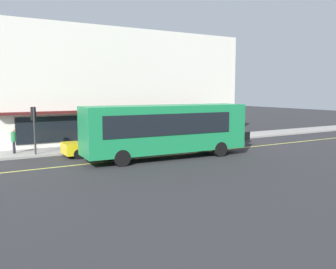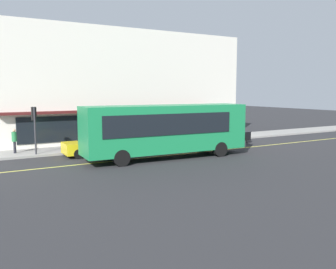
{
  "view_description": "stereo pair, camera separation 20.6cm",
  "coord_description": "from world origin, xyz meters",
  "views": [
    {
      "loc": [
        -13.44,
        -21.17,
        4.44
      ],
      "look_at": [
        -1.6,
        -1.01,
        1.6
      ],
      "focal_mm": 38.71,
      "sensor_mm": 36.0,
      "label": 1
    },
    {
      "loc": [
        -13.26,
        -21.27,
        4.44
      ],
      "look_at": [
        -1.6,
        -1.01,
        1.6
      ],
      "focal_mm": 38.71,
      "sensor_mm": 36.0,
      "label": 2
    }
  ],
  "objects": [
    {
      "name": "ground",
      "position": [
        0.0,
        0.0,
        0.0
      ],
      "size": [
        120.0,
        120.0,
        0.0
      ],
      "primitive_type": "plane",
      "color": "#28282B"
    },
    {
      "name": "sidewalk",
      "position": [
        0.0,
        5.34,
        0.07
      ],
      "size": [
        80.0,
        3.17,
        0.15
      ],
      "primitive_type": "cube",
      "color": "gray",
      "rests_on": "ground"
    },
    {
      "name": "lane_centre_stripe",
      "position": [
        0.0,
        0.0,
        0.0
      ],
      "size": [
        36.0,
        0.16,
        0.01
      ],
      "primitive_type": "cube",
      "color": "#D8D14C",
      "rests_on": "ground"
    },
    {
      "name": "storefront_building",
      "position": [
        -2.07,
        11.58,
        4.81
      ],
      "size": [
        25.8,
        9.94,
        9.63
      ],
      "color": "silver",
      "rests_on": "ground"
    },
    {
      "name": "bus",
      "position": [
        -1.56,
        -0.79,
        1.99
      ],
      "size": [
        11.24,
        3.05,
        3.5
      ],
      "color": "#197F47",
      "rests_on": "ground"
    },
    {
      "name": "traffic_light",
      "position": [
        -8.94,
        4.36,
        2.53
      ],
      "size": [
        0.3,
        0.52,
        3.2
      ],
      "color": "#2D2D33",
      "rests_on": "sidewalk"
    },
    {
      "name": "car_yellow",
      "position": [
        -5.25,
        2.67,
        0.74
      ],
      "size": [
        4.32,
        1.9,
        1.52
      ],
      "color": "yellow",
      "rests_on": "ground"
    },
    {
      "name": "car_black",
      "position": [
        6.0,
        2.64,
        0.74
      ],
      "size": [
        4.38,
        2.01,
        1.52
      ],
      "color": "black",
      "rests_on": "ground"
    },
    {
      "name": "pedestrian_at_corner",
      "position": [
        0.82,
        5.76,
        1.2
      ],
      "size": [
        0.34,
        0.34,
        1.74
      ],
      "color": "black",
      "rests_on": "sidewalk"
    },
    {
      "name": "pedestrian_mid_block",
      "position": [
        -10.14,
        5.33,
        1.17
      ],
      "size": [
        0.34,
        0.34,
        1.7
      ],
      "color": "black",
      "rests_on": "sidewalk"
    },
    {
      "name": "pedestrian_near_storefront",
      "position": [
        8.97,
        6.04,
        1.19
      ],
      "size": [
        0.34,
        0.34,
        1.72
      ],
      "color": "black",
      "rests_on": "sidewalk"
    }
  ]
}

